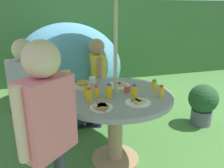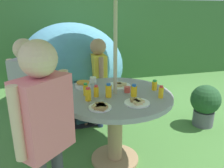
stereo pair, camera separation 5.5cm
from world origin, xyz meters
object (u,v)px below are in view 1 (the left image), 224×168
at_px(dome_tent, 69,65).
at_px(juice_bottle_mid_right, 89,95).
at_px(garden_table, 115,110).
at_px(juice_bottle_mid_left, 154,85).
at_px(plate_near_left, 119,85).
at_px(juice_bottle_center_back, 134,91).
at_px(child_in_grey_shirt, 27,83).
at_px(child_in_pink_shirt, 47,117).
at_px(wooden_chair, 57,88).
at_px(cup_far, 127,89).
at_px(potted_plant, 203,102).
at_px(plate_front_edge, 138,102).
at_px(juice_bottle_far_left, 161,92).
at_px(child_in_yellow_shirt, 97,72).
at_px(juice_bottle_back_edge, 109,91).
at_px(juice_bottle_center_front, 86,90).
at_px(cup_near, 92,80).
at_px(snack_bowl, 83,85).
at_px(plate_near_right, 101,107).
at_px(juice_bottle_far_right, 97,91).

height_order(dome_tent, juice_bottle_mid_right, dome_tent).
relative_size(garden_table, juice_bottle_mid_left, 10.53).
bearing_deg(plate_near_left, juice_bottle_center_back, -81.01).
distance_m(child_in_grey_shirt, child_in_pink_shirt, 1.01).
bearing_deg(wooden_chair, cup_far, -84.39).
distance_m(potted_plant, plate_front_edge, 1.52).
distance_m(wooden_chair, juice_bottle_mid_right, 1.16).
height_order(child_in_pink_shirt, cup_far, child_in_pink_shirt).
xyz_separation_m(child_in_pink_shirt, juice_bottle_far_left, (1.02, 0.37, -0.06)).
height_order(child_in_yellow_shirt, juice_bottle_back_edge, child_in_yellow_shirt).
bearing_deg(garden_table, juice_bottle_back_edge, -140.72).
height_order(plate_front_edge, juice_bottle_center_front, juice_bottle_center_front).
height_order(juice_bottle_far_left, cup_near, juice_bottle_far_left).
bearing_deg(child_in_yellow_shirt, child_in_grey_shirt, -63.79).
relative_size(dome_tent, snack_bowl, 14.28).
bearing_deg(garden_table, juice_bottle_far_left, -29.58).
xyz_separation_m(snack_bowl, cup_far, (0.40, -0.24, -0.01)).
bearing_deg(child_in_yellow_shirt, plate_near_right, -10.69).
distance_m(plate_near_right, juice_bottle_mid_left, 0.69).
distance_m(wooden_chair, potted_plant, 1.98).
height_order(plate_near_right, juice_bottle_back_edge, juice_bottle_back_edge).
bearing_deg(plate_front_edge, snack_bowl, 125.92).
distance_m(wooden_chair, juice_bottle_mid_left, 1.38).
distance_m(child_in_pink_shirt, juice_bottle_mid_right, 0.60).
bearing_deg(juice_bottle_mid_left, juice_bottle_back_edge, -172.47).
distance_m(juice_bottle_far_left, juice_bottle_mid_left, 0.21).
distance_m(juice_bottle_center_back, juice_bottle_back_edge, 0.24).
xyz_separation_m(plate_front_edge, juice_bottle_far_left, (0.26, 0.07, 0.04)).
relative_size(child_in_yellow_shirt, juice_bottle_center_back, 10.17).
height_order(child_in_grey_shirt, snack_bowl, child_in_grey_shirt).
bearing_deg(juice_bottle_center_front, cup_near, 69.18).
relative_size(snack_bowl, juice_bottle_far_left, 1.34).
xyz_separation_m(juice_bottle_far_left, juice_bottle_center_front, (-0.65, 0.24, 0.00)).
xyz_separation_m(child_in_yellow_shirt, cup_near, (-0.15, -0.42, 0.03)).
distance_m(dome_tent, plate_near_left, 1.55).
bearing_deg(juice_bottle_far_right, potted_plant, 16.11).
distance_m(potted_plant, child_in_pink_shirt, 2.32).
distance_m(juice_bottle_back_edge, cup_far, 0.22).
height_order(plate_near_left, plate_front_edge, same).
xyz_separation_m(child_in_yellow_shirt, plate_front_edge, (0.11, -1.10, 0.00)).
bearing_deg(juice_bottle_far_right, snack_bowl, 106.29).
height_order(juice_bottle_center_front, juice_bottle_back_edge, juice_bottle_back_edge).
bearing_deg(juice_bottle_back_edge, cup_near, 97.16).
xyz_separation_m(child_in_pink_shirt, juice_bottle_mid_left, (1.05, 0.58, -0.07)).
bearing_deg(dome_tent, juice_bottle_far_right, -98.36).
distance_m(plate_front_edge, juice_bottle_mid_right, 0.43).
distance_m(child_in_pink_shirt, juice_bottle_center_front, 0.71).
xyz_separation_m(dome_tent, juice_bottle_center_back, (0.40, -1.82, 0.14)).
xyz_separation_m(plate_front_edge, juice_bottle_back_edge, (-0.20, 0.22, 0.05)).
distance_m(snack_bowl, juice_bottle_mid_left, 0.73).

